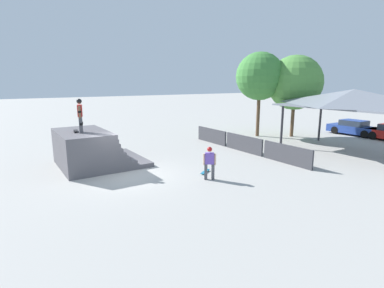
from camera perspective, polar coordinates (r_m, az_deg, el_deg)
name	(u,v)px	position (r m, az deg, el deg)	size (l,w,h in m)	color
ground_plane	(124,175)	(15.06, -12.77, -5.78)	(160.00, 160.00, 0.00)	#A3A09B
quarter_pipe_ramp	(90,150)	(16.96, -18.86, -1.13)	(4.15, 4.32, 1.92)	#565459
skater_on_deck	(80,113)	(16.16, -20.55, 5.50)	(0.74, 0.35, 1.71)	#4C4C51
skateboard_on_deck	(76,131)	(16.55, -21.29, 2.34)	(0.85, 0.35, 0.09)	silver
bystander_walking	(210,161)	(13.80, 3.36, -3.16)	(0.43, 0.55, 1.56)	#4C4C51
skateboard_on_ground	(205,171)	(15.08, 2.54, -5.23)	(0.65, 0.82, 0.09)	green
barrier_fence	(244,144)	(19.73, 9.82, 0.07)	(10.28, 0.12, 1.05)	#3D3D42
pavilion_shelter	(354,99)	(21.10, 28.42, 7.60)	(8.44, 5.07, 4.03)	#2D2D33
tree_beside_pavilion	(260,76)	(25.37, 12.79, 12.44)	(3.86, 3.86, 6.83)	brown
tree_far_back	(295,83)	(25.94, 19.02, 10.97)	(4.36, 4.36, 6.58)	brown
parked_car_blue	(354,128)	(29.06, 28.53, 2.69)	(4.22, 1.74, 1.27)	navy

